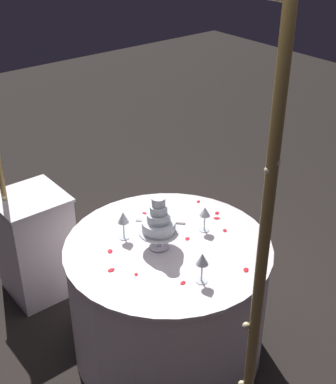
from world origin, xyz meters
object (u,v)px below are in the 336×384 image
side_table (36,245)px  wine_glass_0 (202,260)px  decorative_arch (80,149)px  wine_glass_2 (205,213)px  wine_glass_1 (123,218)px  main_table (168,299)px  cake_knife (164,221)px  tiered_cake (159,223)px

side_table → wine_glass_0: 1.47m
decorative_arch → wine_glass_2: 0.97m
wine_glass_0 → wine_glass_1: size_ratio=1.00×
side_table → wine_glass_2: bearing=-148.5°
main_table → wine_glass_0: 0.62m
wine_glass_0 → cake_knife: bearing=-19.0°
tiered_cake → wine_glass_0: size_ratio=1.83×
tiered_cake → wine_glass_2: size_ratio=2.04×
side_table → tiered_cake: size_ratio=2.40×
main_table → tiered_cake: size_ratio=3.67×
main_table → wine_glass_1: (0.21, 0.15, 0.51)m
decorative_arch → side_table: bearing=-7.6°
tiered_cake → wine_glass_1: 0.22m
wine_glass_0 → cake_knife: 0.59m
side_table → wine_glass_0: (-1.34, -0.30, 0.52)m
side_table → tiered_cake: tiered_cake is taller
wine_glass_0 → wine_glass_2: wine_glass_0 is taller
tiered_cake → side_table: bearing=17.6°
side_table → cake_knife: (-0.79, -0.49, 0.39)m
main_table → side_table: bearing=19.8°
cake_knife → wine_glass_2: bearing=-148.4°
wine_glass_1 → wine_glass_2: 0.46m
decorative_arch → wine_glass_1: (0.21, -0.34, -0.60)m
main_table → side_table: 1.06m
wine_glass_1 → side_table: bearing=15.1°
main_table → side_table: (1.00, 0.36, -0.00)m
decorative_arch → tiered_cake: bearing=-87.4°
decorative_arch → wine_glass_1: 0.73m
tiered_cake → wine_glass_0: bearing=178.1°
main_table → side_table: main_table is taller
decorative_arch → cake_knife: decorative_arch is taller
wine_glass_2 → wine_glass_1: bearing=60.9°
wine_glass_2 → cake_knife: wine_glass_2 is taller
main_table → wine_glass_1: 0.58m
wine_glass_2 → main_table: bearing=87.4°
tiered_cake → wine_glass_0: 0.37m
decorative_arch → wine_glass_1: size_ratio=13.30×
wine_glass_0 → wine_glass_2: 0.46m
main_table → tiered_cake: bearing=69.1°
wine_glass_0 → side_table: bearing=12.5°
tiered_cake → decorative_arch: bearing=92.6°
decorative_arch → side_table: size_ratio=3.02×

